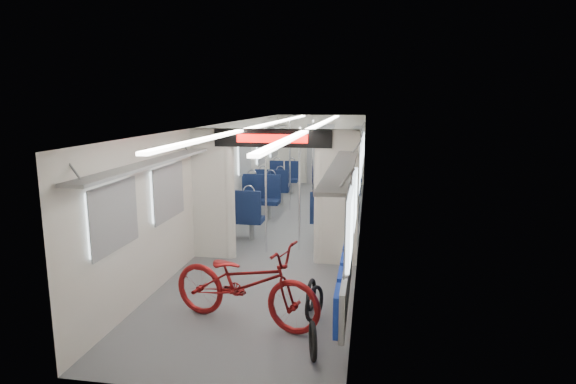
% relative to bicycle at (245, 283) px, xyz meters
% --- Properties ---
extents(carriage, '(12.00, 12.02, 2.31)m').
position_rel_bicycle_xyz_m(carriage, '(-0.12, 4.21, 0.97)').
color(carriage, '#515456').
rests_on(carriage, ground).
extents(bicycle, '(2.15, 1.20, 1.07)m').
position_rel_bicycle_xyz_m(bicycle, '(0.00, 0.00, 0.00)').
color(bicycle, maroon).
rests_on(bicycle, ground).
extents(flip_bench, '(0.12, 2.13, 0.54)m').
position_rel_bicycle_xyz_m(flip_bench, '(1.23, 0.11, 0.05)').
color(flip_bench, gray).
rests_on(flip_bench, carriage).
extents(bike_hoop_a, '(0.15, 0.44, 0.44)m').
position_rel_bicycle_xyz_m(bike_hoop_a, '(0.94, -0.74, -0.34)').
color(bike_hoop_a, black).
rests_on(bike_hoop_a, ground).
extents(bike_hoop_b, '(0.21, 0.46, 0.47)m').
position_rel_bicycle_xyz_m(bike_hoop_b, '(0.85, 0.18, -0.32)').
color(bike_hoop_b, black).
rests_on(bike_hoop_b, ground).
extents(bike_hoop_c, '(0.10, 0.44, 0.44)m').
position_rel_bicycle_xyz_m(bike_hoop_c, '(0.77, 0.51, -0.34)').
color(bike_hoop_c, black).
rests_on(bike_hoop_c, ground).
extents(seat_bay_near_left, '(0.94, 2.22, 1.14)m').
position_rel_bicycle_xyz_m(seat_bay_near_left, '(-1.06, 4.55, 0.03)').
color(seat_bay_near_left, '#0C1737').
rests_on(seat_bay_near_left, ground).
extents(seat_bay_near_right, '(0.91, 2.09, 1.10)m').
position_rel_bicycle_xyz_m(seat_bay_near_right, '(0.81, 4.75, 0.01)').
color(seat_bay_near_right, '#0C1737').
rests_on(seat_bay_near_right, ground).
extents(seat_bay_far_left, '(0.89, 1.99, 1.07)m').
position_rel_bicycle_xyz_m(seat_bay_far_left, '(-1.06, 7.80, -0.00)').
color(seat_bay_far_left, '#0C1737').
rests_on(seat_bay_far_left, ground).
extents(seat_bay_far_right, '(0.94, 2.22, 1.15)m').
position_rel_bicycle_xyz_m(seat_bay_far_right, '(0.81, 7.94, 0.03)').
color(seat_bay_far_right, '#0C1737').
rests_on(seat_bay_far_right, ground).
extents(stanchion_near_left, '(0.04, 0.04, 2.30)m').
position_rel_bicycle_xyz_m(stanchion_near_left, '(-0.35, 2.88, 0.62)').
color(stanchion_near_left, silver).
rests_on(stanchion_near_left, ground).
extents(stanchion_near_right, '(0.04, 0.04, 2.30)m').
position_rel_bicycle_xyz_m(stanchion_near_right, '(0.23, 3.13, 0.62)').
color(stanchion_near_right, silver).
rests_on(stanchion_near_right, ground).
extents(stanchion_far_left, '(0.04, 0.04, 2.30)m').
position_rel_bicycle_xyz_m(stanchion_far_left, '(-0.49, 6.35, 0.62)').
color(stanchion_far_left, silver).
rests_on(stanchion_far_left, ground).
extents(stanchion_far_right, '(0.04, 0.04, 2.30)m').
position_rel_bicycle_xyz_m(stanchion_far_right, '(0.10, 6.24, 0.62)').
color(stanchion_far_right, silver).
rests_on(stanchion_far_right, ground).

